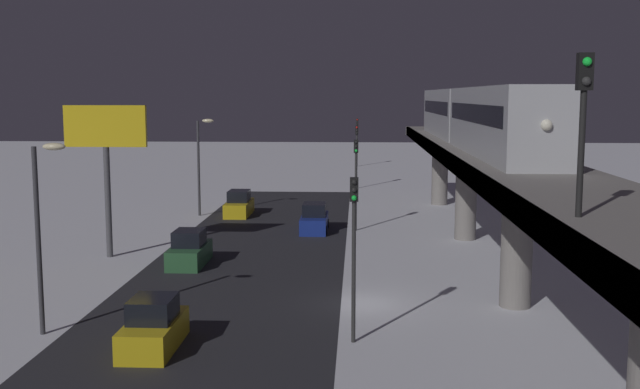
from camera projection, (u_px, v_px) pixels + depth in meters
name	position (u px, v px, depth m)	size (l,w,h in m)	color
ground_plane	(359.00, 304.00, 34.41)	(240.00, 240.00, 0.00)	white
avenue_asphalt	(222.00, 302.00, 34.73)	(11.00, 80.37, 0.01)	#28282D
elevated_railway	(517.00, 183.00, 33.33)	(5.00, 80.37, 6.48)	gray
subway_train	(473.00, 115.00, 46.68)	(2.94, 36.87, 3.40)	#B7BABF
rail_signal	(583.00, 106.00, 18.24)	(0.36, 0.41, 4.00)	black
sedan_blue	(314.00, 220.00, 52.87)	(1.91, 4.55, 1.97)	navy
sedan_yellow	(153.00, 328.00, 28.28)	(1.80, 4.07, 1.97)	gold
sedan_green	(189.00, 251.00, 42.33)	(1.80, 4.29, 1.97)	#2D6038
sedan_yellow_2	(239.00, 205.00, 59.94)	(1.80, 4.71, 1.97)	gold
traffic_light_near	(354.00, 235.00, 28.55)	(0.32, 0.44, 6.40)	#2D2D2D
traffic_light_mid	(356.00, 171.00, 52.62)	(0.32, 0.44, 6.40)	#2D2D2D
traffic_light_far	(357.00, 148.00, 76.69)	(0.32, 0.44, 6.40)	#2D2D2D
traffic_light_distant	(357.00, 135.00, 100.77)	(0.32, 0.44, 6.40)	#2D2D2D
commercial_billboard	(106.00, 141.00, 43.63)	(4.80, 0.36, 8.90)	#4C4C51
street_lamp_near	(43.00, 215.00, 29.46)	(1.35, 0.44, 7.65)	#38383D
street_lamp_far	(201.00, 155.00, 59.16)	(1.35, 0.44, 7.65)	#38383D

